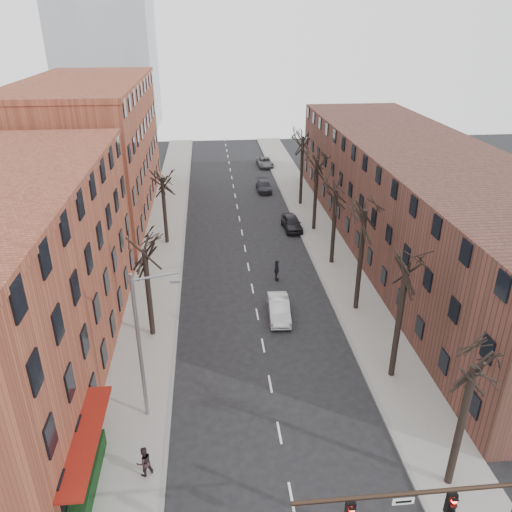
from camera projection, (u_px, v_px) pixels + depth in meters
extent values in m
cube|color=gray|center=(164.00, 239.00, 50.42)|extent=(4.00, 90.00, 0.15)
cube|color=gray|center=(319.00, 233.00, 51.83)|extent=(4.00, 90.00, 0.15)
cube|color=brown|center=(91.00, 151.00, 54.82)|extent=(12.00, 28.00, 14.00)
cube|color=#522D26|center=(419.00, 201.00, 45.92)|extent=(12.00, 50.00, 10.00)
cube|color=maroon|center=(94.00, 477.00, 24.29)|extent=(1.20, 7.00, 0.15)
cube|color=black|center=(86.00, 486.00, 23.10)|extent=(0.80, 6.00, 1.00)
cylinder|color=black|center=(411.00, 493.00, 16.50)|extent=(8.00, 0.16, 0.16)
cube|color=black|center=(451.00, 503.00, 16.92)|extent=(0.32, 0.22, 0.95)
cube|color=black|center=(350.00, 512.00, 16.61)|extent=(0.32, 0.22, 0.95)
cube|color=silver|center=(403.00, 501.00, 16.64)|extent=(0.75, 0.04, 0.28)
cylinder|color=slate|center=(140.00, 350.00, 26.13)|extent=(0.20, 0.20, 9.00)
cylinder|color=slate|center=(154.00, 277.00, 24.38)|extent=(2.39, 0.12, 0.46)
cube|color=slate|center=(175.00, 281.00, 24.59)|extent=(0.50, 0.22, 0.14)
imported|color=#BABDC2|center=(279.00, 309.00, 37.06)|extent=(1.72, 4.35, 1.41)
imported|color=black|center=(292.00, 223.00, 52.54)|extent=(2.01, 4.48, 1.50)
imported|color=#22222A|center=(264.00, 186.00, 64.30)|extent=(1.81, 4.40, 1.27)
imported|color=#5A5C62|center=(265.00, 162.00, 74.99)|extent=(2.45, 4.80, 1.30)
imported|color=black|center=(144.00, 462.00, 23.95)|extent=(1.00, 0.94, 1.64)
imported|color=black|center=(277.00, 270.00, 42.16)|extent=(0.57, 1.15, 1.89)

